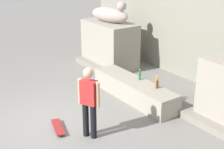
{
  "coord_description": "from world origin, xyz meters",
  "views": [
    {
      "loc": [
        6.72,
        -2.74,
        4.03
      ],
      "look_at": [
        0.41,
        1.69,
        1.1
      ],
      "focal_mm": 53.16,
      "sensor_mm": 36.0,
      "label": 1
    }
  ],
  "objects_px": {
    "statue_reclining_left": "(110,14)",
    "bottle_brown": "(157,84)",
    "bottle_orange": "(157,82)",
    "bottle_green": "(140,75)",
    "skater": "(89,100)",
    "skateboard": "(58,127)"
  },
  "relations": [
    {
      "from": "skateboard",
      "to": "bottle_orange",
      "type": "bearing_deg",
      "value": 99.12
    },
    {
      "from": "skateboard",
      "to": "bottle_green",
      "type": "height_order",
      "value": "bottle_green"
    },
    {
      "from": "bottle_brown",
      "to": "bottle_green",
      "type": "distance_m",
      "value": 0.74
    },
    {
      "from": "skater",
      "to": "bottle_brown",
      "type": "relative_size",
      "value": 6.25
    },
    {
      "from": "statue_reclining_left",
      "to": "bottle_brown",
      "type": "xyz_separation_m",
      "value": [
        3.52,
        -0.94,
        -1.23
      ]
    },
    {
      "from": "statue_reclining_left",
      "to": "skateboard",
      "type": "distance_m",
      "value": 5.13
    },
    {
      "from": "skateboard",
      "to": "skater",
      "type": "bearing_deg",
      "value": 49.21
    },
    {
      "from": "statue_reclining_left",
      "to": "skateboard",
      "type": "xyz_separation_m",
      "value": [
        3.09,
        -3.66,
        -1.83
      ]
    },
    {
      "from": "skater",
      "to": "bottle_brown",
      "type": "height_order",
      "value": "skater"
    },
    {
      "from": "skater",
      "to": "bottle_brown",
      "type": "xyz_separation_m",
      "value": [
        -0.26,
        2.26,
        -0.26
      ]
    },
    {
      "from": "skater",
      "to": "skateboard",
      "type": "xyz_separation_m",
      "value": [
        -0.7,
        -0.46,
        -0.86
      ]
    },
    {
      "from": "bottle_orange",
      "to": "skater",
      "type": "bearing_deg",
      "value": -81.14
    },
    {
      "from": "bottle_brown",
      "to": "bottle_orange",
      "type": "relative_size",
      "value": 0.91
    },
    {
      "from": "statue_reclining_left",
      "to": "bottle_orange",
      "type": "xyz_separation_m",
      "value": [
        3.42,
        -0.85,
        -1.22
      ]
    },
    {
      "from": "skateboard",
      "to": "bottle_brown",
      "type": "height_order",
      "value": "bottle_brown"
    },
    {
      "from": "skater",
      "to": "statue_reclining_left",
      "type": "bearing_deg",
      "value": 111.67
    },
    {
      "from": "skateboard",
      "to": "bottle_green",
      "type": "relative_size",
      "value": 2.62
    },
    {
      "from": "skateboard",
      "to": "bottle_green",
      "type": "distance_m",
      "value": 2.82
    },
    {
      "from": "bottle_orange",
      "to": "bottle_green",
      "type": "height_order",
      "value": "bottle_green"
    },
    {
      "from": "bottle_orange",
      "to": "bottle_green",
      "type": "relative_size",
      "value": 0.93
    },
    {
      "from": "bottle_green",
      "to": "skater",
      "type": "bearing_deg",
      "value": -66.27
    },
    {
      "from": "bottle_green",
      "to": "bottle_brown",
      "type": "bearing_deg",
      "value": -0.66
    }
  ]
}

